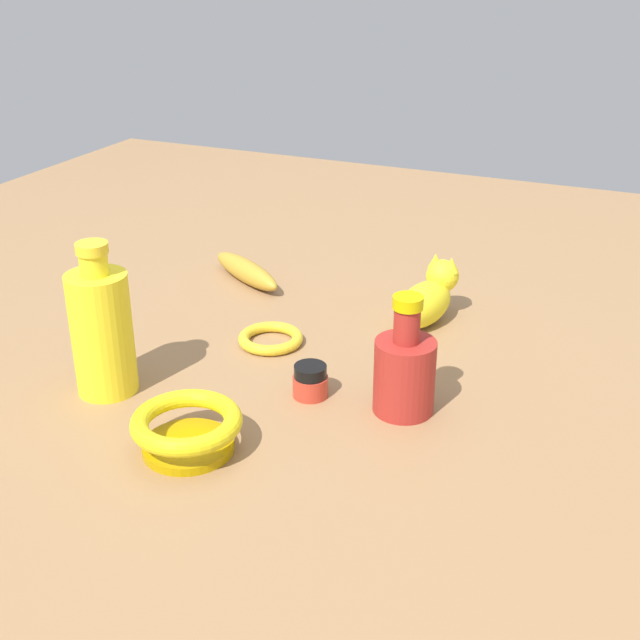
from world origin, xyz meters
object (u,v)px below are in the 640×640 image
object	(u,v)px
bangle	(271,338)
cat_figurine	(428,298)
bottle_tall	(102,330)
bowl	(187,428)
nail_polish_jar	(310,381)
bottle_short	(405,370)
banana	(246,271)

from	to	relation	value
bangle	cat_figurine	bearing A→B (deg)	-48.95
bottle_tall	bowl	size ratio (longest dim) A/B	1.58
bottle_tall	bowl	world-z (taller)	bottle_tall
nail_polish_jar	bottle_short	size ratio (longest dim) A/B	0.30
bottle_short	bowl	distance (m)	0.26
nail_polish_jar	banana	xyz separation A→B (m)	(0.29, 0.24, -0.00)
banana	bangle	size ratio (longest dim) A/B	1.96
bottle_tall	nail_polish_jar	bearing A→B (deg)	-69.69
nail_polish_jar	bangle	size ratio (longest dim) A/B	0.48
bottle_tall	banana	bearing A→B (deg)	1.54
bangle	bowl	world-z (taller)	bowl
nail_polish_jar	bangle	world-z (taller)	nail_polish_jar
banana	bowl	bearing A→B (deg)	-38.63
cat_figurine	bowl	world-z (taller)	cat_figurine
bottle_short	bowl	xyz separation A→B (m)	(-0.17, 0.19, -0.02)
nail_polish_jar	bottle_short	xyz separation A→B (m)	(0.01, -0.11, 0.03)
bottle_short	bangle	world-z (taller)	bottle_short
bowl	bottle_tall	bearing A→B (deg)	65.17
banana	bottle_tall	distance (m)	0.38
banana	bottle_short	size ratio (longest dim) A/B	1.20
cat_figurine	bowl	size ratio (longest dim) A/B	1.23
bangle	bottle_tall	size ratio (longest dim) A/B	0.47
cat_figurine	bottle_tall	world-z (taller)	bottle_tall
banana	bowl	xyz separation A→B (m)	(-0.45, -0.17, 0.01)
bangle	cat_figurine	world-z (taller)	cat_figurine
nail_polish_jar	cat_figurine	world-z (taller)	cat_figurine
bottle_short	bowl	size ratio (longest dim) A/B	1.21
bottle_short	bottle_tall	world-z (taller)	bottle_tall
nail_polish_jar	bottle_tall	distance (m)	0.26
banana	cat_figurine	size ratio (longest dim) A/B	1.17
banana	bottle_tall	bearing A→B (deg)	-57.83
bangle	bowl	bearing A→B (deg)	-172.57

